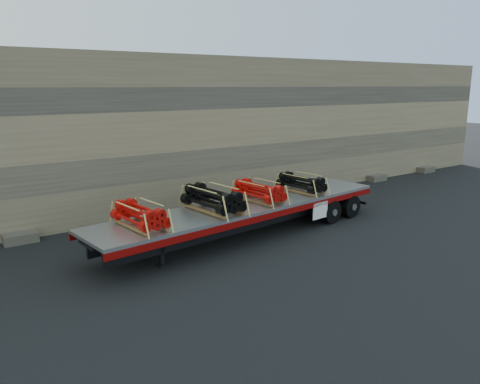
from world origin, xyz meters
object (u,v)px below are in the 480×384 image
object	(u,v)px
bundle_midfront	(213,200)
bundle_rear	(301,184)
trailer	(246,220)
bundle_front	(140,216)
bundle_midrear	(259,192)

from	to	relation	value
bundle_midfront	bundle_rear	world-z (taller)	bundle_midfront
trailer	bundle_midfront	size ratio (longest dim) A/B	5.39
trailer	bundle_front	world-z (taller)	bundle_front
trailer	bundle_midrear	distance (m)	1.20
bundle_front	bundle_midrear	distance (m)	5.18
trailer	bundle_rear	bearing A→B (deg)	-0.00
bundle_midfront	bundle_midrear	world-z (taller)	bundle_midfront
bundle_front	trailer	bearing A→B (deg)	-0.00
trailer	bundle_rear	xyz separation A→B (m)	(3.10, 0.35, 0.99)
trailer	bundle_midrear	bearing A→B (deg)	0.00
bundle_midfront	trailer	bearing A→B (deg)	0.00
bundle_rear	bundle_midfront	bearing A→B (deg)	180.00
bundle_midrear	bundle_rear	world-z (taller)	bundle_midrear
bundle_front	bundle_midrear	xyz separation A→B (m)	(5.15, 0.58, 0.00)
bundle_midrear	bundle_rear	size ratio (longest dim) A/B	1.03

